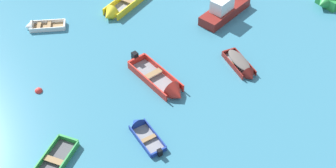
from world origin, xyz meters
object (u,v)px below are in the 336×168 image
at_px(rowboat_yellow_midfield_left, 117,10).
at_px(rowboat_deep_blue_midfield_right, 141,129).
at_px(rowboat_white_center, 37,27).
at_px(rowboat_red_back_row_right, 165,85).
at_px(rowboat_maroon_outer_left, 243,67).
at_px(mooring_buoy_far_field, 39,91).
at_px(motor_launch_maroon_far_right, 228,7).

bearing_deg(rowboat_yellow_midfield_left, rowboat_deep_blue_midfield_right, -90.82).
distance_m(rowboat_deep_blue_midfield_right, rowboat_white_center, 12.43).
distance_m(rowboat_yellow_midfield_left, rowboat_white_center, 5.92).
relative_size(rowboat_red_back_row_right, rowboat_deep_blue_midfield_right, 1.59).
distance_m(rowboat_deep_blue_midfield_right, rowboat_maroon_outer_left, 8.10).
distance_m(rowboat_deep_blue_midfield_right, mooring_buoy_far_field, 7.15).
distance_m(rowboat_yellow_midfield_left, rowboat_deep_blue_midfield_right, 11.83).
bearing_deg(motor_launch_maroon_far_right, rowboat_maroon_outer_left, -98.90).
height_order(rowboat_yellow_midfield_left, rowboat_white_center, rowboat_yellow_midfield_left).
xyz_separation_m(rowboat_yellow_midfield_left, mooring_buoy_far_field, (-5.78, -7.39, -0.24)).
height_order(rowboat_maroon_outer_left, mooring_buoy_far_field, rowboat_maroon_outer_left).
distance_m(motor_launch_maroon_far_right, rowboat_deep_blue_midfield_right, 12.92).
xyz_separation_m(rowboat_red_back_row_right, mooring_buoy_far_field, (-7.62, 1.36, -0.23)).
height_order(rowboat_red_back_row_right, rowboat_deep_blue_midfield_right, rowboat_red_back_row_right).
bearing_deg(rowboat_white_center, rowboat_yellow_midfield_left, 7.53).
height_order(rowboat_white_center, mooring_buoy_far_field, rowboat_white_center).
relative_size(rowboat_maroon_outer_left, mooring_buoy_far_field, 6.80).
height_order(rowboat_yellow_midfield_left, rowboat_maroon_outer_left, rowboat_yellow_midfield_left).
xyz_separation_m(rowboat_deep_blue_midfield_right, mooring_buoy_far_field, (-5.61, 4.44, -0.14)).
bearing_deg(rowboat_red_back_row_right, motor_launch_maroon_far_right, 48.17).
relative_size(motor_launch_maroon_far_right, mooring_buoy_far_field, 10.48).
bearing_deg(mooring_buoy_far_field, rowboat_red_back_row_right, -10.10).
bearing_deg(rowboat_maroon_outer_left, mooring_buoy_far_field, 176.68).
relative_size(rowboat_red_back_row_right, rowboat_white_center, 1.60).
distance_m(motor_launch_maroon_far_right, mooring_buoy_far_field, 14.88).
height_order(rowboat_red_back_row_right, mooring_buoy_far_field, rowboat_red_back_row_right).
bearing_deg(rowboat_yellow_midfield_left, mooring_buoy_far_field, -128.03).
bearing_deg(motor_launch_maroon_far_right, rowboat_yellow_midfield_left, 167.07).
distance_m(rowboat_red_back_row_right, mooring_buoy_far_field, 7.74).
bearing_deg(rowboat_red_back_row_right, rowboat_deep_blue_midfield_right, -123.14).
distance_m(rowboat_yellow_midfield_left, rowboat_maroon_outer_left, 10.75).
relative_size(motor_launch_maroon_far_right, rowboat_white_center, 1.68).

